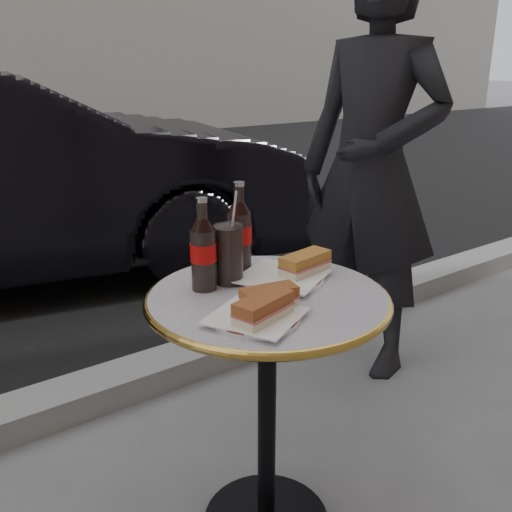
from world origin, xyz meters
TOP-DOWN VIEW (x-y plane):
  - curb at (0.00, 0.90)m, footprint 40.00×0.20m
  - bistro_table at (0.00, 0.00)m, footprint 0.62×0.62m
  - plate_left at (-0.12, -0.11)m, footprint 0.25×0.25m
  - plate_right at (0.09, 0.05)m, footprint 0.28×0.28m
  - sandwich_left_a at (-0.12, -0.14)m, footprint 0.16×0.11m
  - sandwich_left_b at (-0.06, -0.09)m, footprint 0.14×0.09m
  - sandwich_right at (0.15, 0.03)m, footprint 0.16×0.09m
  - cola_bottle_left at (-0.11, 0.12)m, footprint 0.08×0.08m
  - cola_bottle_right at (0.05, 0.19)m, footprint 0.09×0.09m
  - cola_glass at (-0.03, 0.12)m, footprint 0.09×0.09m
  - pedestrian at (0.95, 0.54)m, footprint 0.56×0.72m

SIDE VIEW (x-z plane):
  - curb at x=0.00m, z-range -0.01..0.11m
  - bistro_table at x=0.00m, z-range 0.00..0.73m
  - plate_left at x=-0.12m, z-range 0.73..0.74m
  - plate_right at x=0.09m, z-range 0.73..0.74m
  - sandwich_left_b at x=-0.06m, z-range 0.74..0.79m
  - sandwich_left_a at x=-0.12m, z-range 0.74..0.79m
  - sandwich_right at x=0.15m, z-range 0.74..0.80m
  - cola_glass at x=-0.03m, z-range 0.73..0.89m
  - cola_bottle_left at x=-0.11m, z-range 0.73..0.97m
  - cola_bottle_right at x=0.05m, z-range 0.73..0.98m
  - pedestrian at x=0.95m, z-range 0.00..1.73m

